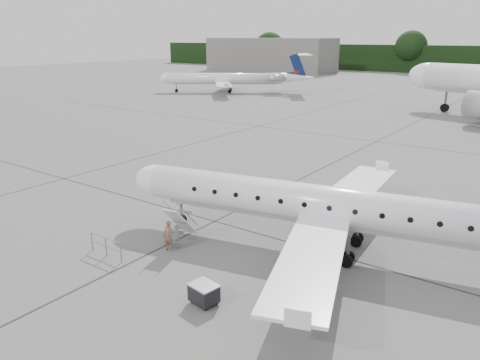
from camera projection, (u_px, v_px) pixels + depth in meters
The scene contains 8 objects.
ground at pixel (286, 263), 22.72m from camera, with size 320.00×320.00×0.00m, color slate.
terminal_building at pixel (270, 55), 145.66m from camera, with size 40.00×14.00×10.00m, color slate.
main_regional_jet at pixel (337, 188), 22.95m from camera, with size 26.61×19.16×6.82m, color white, non-canonical shape.
airstair at pixel (181, 223), 24.83m from camera, with size 0.85×2.12×2.14m, color white, non-canonical shape.
passenger at pixel (169, 236), 23.85m from camera, with size 0.58×0.38×1.59m, color brown.
safety_railing at pixel (106, 247), 23.28m from camera, with size 2.20×0.08×1.00m, color gray, non-canonical shape.
baggage_cart at pixel (204, 293), 19.13m from camera, with size 1.07×0.87×0.93m, color black, non-canonical shape.
bg_regional_left at pixel (225, 73), 90.38m from camera, with size 28.26×20.35×7.41m, color white, non-canonical shape.
Camera 1 is at (10.15, -17.98, 10.55)m, focal length 35.00 mm.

